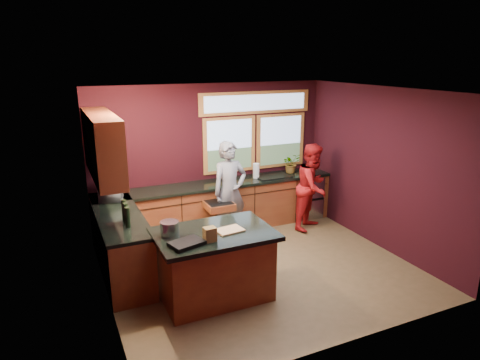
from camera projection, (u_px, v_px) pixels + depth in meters
floor at (260, 268)px, 6.61m from camera, size 4.50×4.50×0.00m
room_shell at (214, 154)px, 6.16m from camera, size 4.52×4.02×2.71m
back_counter at (229, 205)px, 8.04m from camera, size 4.50×0.64×0.93m
left_counter at (120, 241)px, 6.45m from camera, size 0.64×2.30×0.93m
island at (215, 264)px, 5.72m from camera, size 1.55×1.05×0.95m
person_grey at (230, 191)px, 7.47m from camera, size 0.68×0.48×1.77m
person_red at (313, 187)px, 7.98m from camera, size 1.00×0.95×1.63m
microwave at (111, 190)px, 6.90m from camera, size 0.47×0.61×0.30m
potted_plant at (291, 163)px, 8.45m from camera, size 0.35×0.30×0.39m
paper_towel at (256, 171)px, 8.11m from camera, size 0.12×0.12×0.28m
cutting_board at (230, 230)px, 5.62m from camera, size 0.38×0.29×0.02m
stock_pot at (170, 228)px, 5.48m from camera, size 0.24×0.24×0.18m
paper_bag at (210, 234)px, 5.28m from camera, size 0.16×0.13×0.18m
black_tray at (187, 243)px, 5.18m from camera, size 0.46×0.38×0.05m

